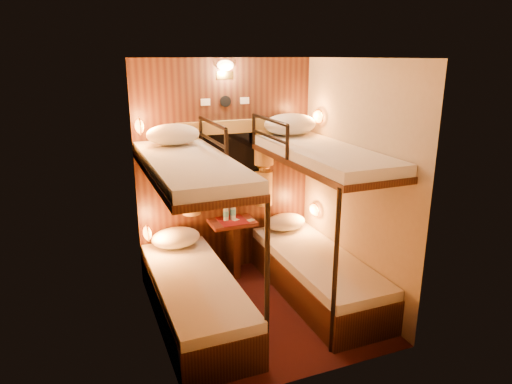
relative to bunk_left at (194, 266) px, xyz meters
name	(u,v)px	position (x,y,z in m)	size (l,w,h in m)	color
floor	(261,310)	(0.65, -0.07, -0.56)	(2.10, 2.10, 0.00)	#33100E
ceiling	(262,58)	(0.65, -0.07, 1.84)	(2.10, 2.10, 0.00)	silver
wall_back	(226,169)	(0.65, 0.98, 0.64)	(2.40, 2.40, 0.00)	#C6B293
wall_front	(318,234)	(0.65, -1.12, 0.64)	(2.40, 2.40, 0.00)	#C6B293
wall_left	(152,207)	(-0.35, -0.07, 0.64)	(2.40, 2.40, 0.00)	#C6B293
wall_right	(354,183)	(1.65, -0.07, 0.64)	(2.40, 2.40, 0.00)	#C6B293
back_panel	(226,169)	(0.65, 0.97, 0.64)	(2.00, 0.03, 2.40)	black
bunk_left	(194,266)	(0.00, 0.00, 0.00)	(0.72, 1.90, 1.82)	black
bunk_right	(317,245)	(1.30, 0.00, 0.00)	(0.72, 1.90, 1.82)	black
window	(227,171)	(0.65, 0.94, 0.62)	(1.00, 0.12, 0.79)	black
curtains	(228,165)	(0.65, 0.90, 0.71)	(1.10, 0.22, 1.00)	olive
back_fixtures	(225,73)	(0.65, 0.93, 1.69)	(0.54, 0.09, 0.48)	black
reading_lamps	(236,173)	(0.65, 0.63, 0.68)	(2.00, 0.20, 1.25)	orange
table	(233,240)	(0.65, 0.78, -0.14)	(0.50, 0.34, 0.66)	#612C16
bottle_left	(226,213)	(0.58, 0.81, 0.18)	(0.06, 0.06, 0.21)	#99BFE5
bottle_right	(233,211)	(0.67, 0.81, 0.19)	(0.07, 0.07, 0.24)	#99BFE5
sachet_a	(251,220)	(0.84, 0.71, 0.09)	(0.08, 0.06, 0.01)	silver
sachet_b	(236,220)	(0.69, 0.78, 0.09)	(0.07, 0.06, 0.01)	silver
pillow_lower_left	(176,238)	(0.00, 0.74, 0.00)	(0.52, 0.37, 0.20)	silver
pillow_lower_right	(286,222)	(1.30, 0.76, -0.01)	(0.48, 0.34, 0.19)	silver
pillow_upper_left	(173,134)	(0.00, 0.61, 1.13)	(0.52, 0.37, 0.20)	silver
pillow_upper_right	(290,124)	(1.30, 0.69, 1.15)	(0.59, 0.42, 0.23)	silver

